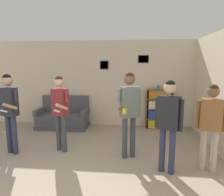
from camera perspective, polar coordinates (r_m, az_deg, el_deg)
The scene contains 10 objects.
wall_back at distance 6.47m, azimuth -5.14°, elevation 4.14°, with size 8.66×0.08×2.70m.
couch at distance 6.50m, azimuth -13.73°, elevation -5.40°, with size 1.57×0.80×0.97m.
bookshelf at distance 6.31m, azimuth 13.22°, elevation -3.08°, with size 0.80×0.30×1.21m.
floor_lamp at distance 6.37m, azimuth -28.41°, elevation 0.48°, with size 0.45×0.28×1.52m.
person_player_foreground_left at distance 4.81m, azimuth -27.33°, elevation -1.85°, with size 0.47×0.57×1.76m.
person_player_foreground_center at distance 4.56m, azimuth -14.65°, elevation -2.13°, with size 0.45×0.59×1.71m.
person_watcher_holding_cup at distance 4.09m, azimuth 4.94°, elevation -2.21°, with size 0.47×0.55×1.80m.
person_spectator_near_bookshelf at distance 3.65m, azimuth 15.86°, elevation -5.33°, with size 0.45×0.35×1.69m.
person_spectator_far_right at distance 4.00m, azimuth 26.46°, elevation -5.51°, with size 0.47×0.32×1.61m.
drinking_cup at distance 6.20m, azimuth 13.10°, elevation 2.96°, with size 0.08×0.08×0.12m.
Camera 1 is at (1.21, -2.38, 1.94)m, focal length 32.00 mm.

